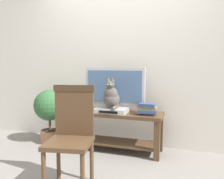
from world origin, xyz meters
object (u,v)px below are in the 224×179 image
object	(u,v)px
potted_plant	(49,110)
cat	(111,97)
wooden_chair	(72,130)
book_stack	(147,109)
tv	(115,88)
tv_stand	(113,124)
media_box	(111,110)

from	to	relation	value
potted_plant	cat	bearing A→B (deg)	-4.96
wooden_chair	book_stack	bearing A→B (deg)	59.76
book_stack	cat	bearing A→B (deg)	-176.01
cat	potted_plant	distance (m)	1.04
cat	potted_plant	world-z (taller)	cat
cat	book_stack	distance (m)	0.49
potted_plant	tv	bearing A→B (deg)	3.76
tv_stand	tv	distance (m)	0.49
tv_stand	potted_plant	size ratio (longest dim) A/B	1.68
tv	media_box	bearing A→B (deg)	-90.17
tv_stand	book_stack	world-z (taller)	book_stack
media_box	book_stack	xyz separation A→B (m)	(0.47, 0.02, 0.04)
tv_stand	book_stack	xyz separation A→B (m)	(0.47, -0.05, 0.24)
tv_stand	media_box	bearing A→B (deg)	-90.31
wooden_chair	tv_stand	bearing A→B (deg)	85.15
tv_stand	tv	size ratio (longest dim) A/B	1.60
tv_stand	wooden_chair	distance (m)	1.03
cat	wooden_chair	bearing A→B (deg)	-95.35
cat	wooden_chair	size ratio (longest dim) A/B	0.42
media_box	potted_plant	xyz separation A→B (m)	(-1.00, 0.07, -0.07)
tv	tv_stand	bearing A→B (deg)	-90.02
media_box	potted_plant	size ratio (longest dim) A/B	0.53
cat	book_stack	world-z (taller)	cat
tv_stand	potted_plant	bearing A→B (deg)	179.95
tv	potted_plant	size ratio (longest dim) A/B	1.05
tv_stand	potted_plant	world-z (taller)	potted_plant
cat	potted_plant	xyz separation A→B (m)	(-1.00, 0.09, -0.25)
media_box	wooden_chair	distance (m)	0.94
tv_stand	tv	bearing A→B (deg)	89.98
tv	potted_plant	distance (m)	1.07
tv	media_box	world-z (taller)	tv
tv_stand	book_stack	size ratio (longest dim) A/B	5.39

